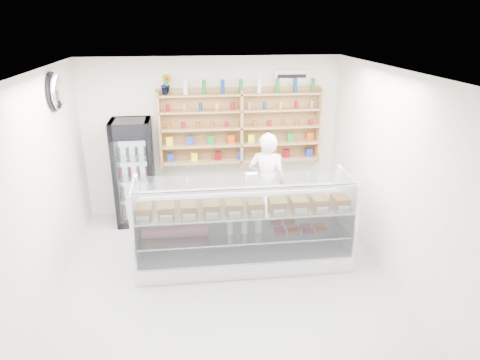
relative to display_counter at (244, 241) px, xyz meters
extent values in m
plane|color=#A6A5AA|center=(-0.31, -0.52, -0.36)|extent=(5.00, 5.00, 0.00)
plane|color=white|center=(-0.31, -0.52, 2.44)|extent=(5.00, 5.00, 0.00)
plane|color=white|center=(-0.31, 1.98, 1.04)|extent=(4.50, 0.00, 4.50)
plane|color=white|center=(-0.31, -3.02, 1.04)|extent=(4.50, 0.00, 4.50)
plane|color=white|center=(-2.56, -0.52, 1.04)|extent=(0.00, 5.00, 5.00)
plane|color=white|center=(1.94, -0.52, 1.04)|extent=(0.00, 5.00, 5.00)
cube|color=white|center=(0.00, -0.01, -0.24)|extent=(3.05, 0.86, 0.25)
cube|color=white|center=(0.00, 0.39, 0.21)|extent=(3.05, 0.05, 0.64)
cube|color=silver|center=(0.00, -0.01, 0.16)|extent=(2.93, 0.76, 0.02)
cube|color=silver|center=(0.00, -0.01, 0.53)|extent=(2.99, 0.79, 0.02)
cube|color=silver|center=(0.00, -0.43, 0.42)|extent=(2.99, 0.12, 1.06)
cube|color=silver|center=(0.00, -0.06, 0.96)|extent=(2.99, 0.60, 0.01)
imported|color=white|center=(0.52, 1.03, 0.49)|extent=(0.71, 0.57, 1.70)
cube|color=black|center=(-1.68, 1.62, 0.55)|extent=(0.67, 0.65, 1.83)
cube|color=#35053B|center=(-1.69, 1.32, 1.33)|extent=(0.65, 0.04, 0.26)
cube|color=silver|center=(-1.69, 1.30, 0.47)|extent=(0.55, 0.02, 1.44)
cube|color=#A6844E|center=(-1.21, 1.82, 1.23)|extent=(0.04, 0.28, 1.33)
cube|color=#A6844E|center=(0.19, 1.82, 1.23)|extent=(0.04, 0.28, 1.33)
cube|color=#A6844E|center=(1.59, 1.82, 1.23)|extent=(0.04, 0.28, 1.33)
cube|color=#A6844E|center=(0.19, 1.82, 0.64)|extent=(2.80, 0.28, 0.03)
cube|color=#A6844E|center=(0.19, 1.82, 0.94)|extent=(2.80, 0.28, 0.03)
cube|color=#A6844E|center=(0.19, 1.82, 1.24)|extent=(2.80, 0.28, 0.03)
cube|color=#A6844E|center=(0.19, 1.82, 1.54)|extent=(2.80, 0.28, 0.03)
cube|color=#A6844E|center=(0.19, 1.82, 1.82)|extent=(2.80, 0.28, 0.03)
imported|color=#1E6626|center=(-1.06, 1.82, 2.00)|extent=(0.23, 0.21, 0.34)
ellipsoid|color=silver|center=(-2.48, 0.68, 2.09)|extent=(0.15, 0.50, 0.50)
cube|color=white|center=(1.09, 1.95, 2.09)|extent=(0.62, 0.03, 0.20)
camera|label=1|loc=(-0.72, -5.45, 3.02)|focal=32.00mm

